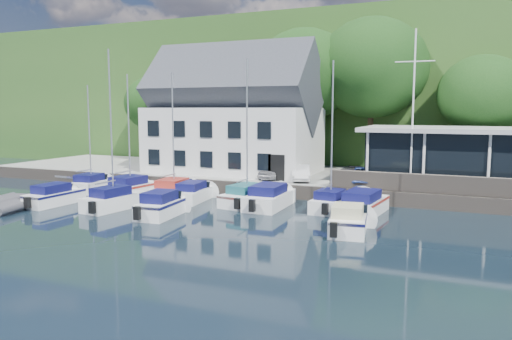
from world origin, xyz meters
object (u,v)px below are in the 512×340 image
object	(u,v)px
boat_r1_3	(193,191)
car_white	(301,173)
flagpole	(413,110)
boat_r1_2	(173,138)
boat_r1_0	(89,136)
boat_r2_4	(349,219)
harbor_building	(234,121)
boat_r1_5	(270,196)
boat_r1_1	(129,132)
boat_r1_7	(363,202)
dinghy_0	(6,199)
club_pavilion	(457,156)
car_blue	(363,176)
car_silver	(273,170)
car_dgrey	(348,176)
boat_r1_6	(332,144)
dinghy_1	(8,206)
boat_r2_2	(162,204)
boat_r1_4	(247,140)
boat_r2_0	(55,194)
boat_r2_1	(111,138)

from	to	relation	value
boat_r1_3	car_white	bearing A→B (deg)	38.07
flagpole	boat_r1_2	world-z (taller)	flagpole
boat_r1_0	boat_r2_4	distance (m)	22.25
harbor_building	boat_r1_5	bearing A→B (deg)	-52.16
boat_r1_1	boat_r1_7	world-z (taller)	boat_r1_1
boat_r1_1	dinghy_0	world-z (taller)	boat_r1_1
club_pavilion	boat_r1_1	bearing A→B (deg)	-158.12
car_blue	dinghy_0	world-z (taller)	car_blue
car_silver	boat_r2_4	world-z (taller)	car_silver
car_dgrey	boat_r1_2	size ratio (longest dim) A/B	0.44
boat_r1_6	dinghy_1	size ratio (longest dim) A/B	2.71
club_pavilion	boat_r1_3	world-z (taller)	club_pavilion
car_white	boat_r1_7	distance (m)	8.18
boat_r1_7	club_pavilion	bearing A→B (deg)	64.25
club_pavilion	boat_r1_2	size ratio (longest dim) A/B	1.51
boat_r2_2	boat_r2_4	size ratio (longest dim) A/B	1.11
boat_r1_3	boat_r1_7	bearing A→B (deg)	-5.47
boat_r1_1	car_silver	bearing A→B (deg)	43.43
boat_r1_1	boat_r1_4	bearing A→B (deg)	10.02
car_dgrey	boat_r2_0	size ratio (longest dim) A/B	0.64
boat_r1_5	dinghy_1	bearing A→B (deg)	-153.23
flagpole	boat_r1_3	distance (m)	16.04
boat_r2_0	car_dgrey	bearing A→B (deg)	33.20
club_pavilion	boat_r1_7	xyz separation A→B (m)	(-5.02, -8.22, -2.30)
club_pavilion	flagpole	xyz separation A→B (m)	(-2.83, -3.06, 3.30)
car_white	boat_r1_2	bearing A→B (deg)	-164.01
boat_r1_0	boat_r1_7	world-z (taller)	boat_r1_0
boat_r1_5	dinghy_1	size ratio (longest dim) A/B	2.25
car_white	boat_r1_4	distance (m)	6.59
boat_r1_3	boat_r1_6	xyz separation A→B (m)	(9.78, 0.32, 3.57)
dinghy_1	boat_r2_4	bearing A→B (deg)	-1.31
club_pavilion	car_white	world-z (taller)	club_pavilion
boat_r1_4	boat_r2_4	xyz separation A→B (m)	(8.01, -4.90, -3.59)
boat_r1_7	boat_r2_2	world-z (taller)	boat_r2_2
boat_r2_1	boat_r2_2	bearing A→B (deg)	-0.26
boat_r1_1	dinghy_0	distance (m)	9.31
boat_r1_1	boat_r2_1	world-z (taller)	boat_r1_1
club_pavilion	boat_r1_4	distance (m)	15.27
boat_r1_7	flagpole	bearing A→B (deg)	72.63
boat_r1_0	boat_r1_3	bearing A→B (deg)	-8.55
car_white	boat_r1_2	size ratio (longest dim) A/B	0.42
car_white	boat_r1_4	world-z (taller)	boat_r1_4
car_white	boat_r2_0	bearing A→B (deg)	-161.55
boat_r1_1	dinghy_1	distance (m)	9.41
boat_r2_1	harbor_building	bearing A→B (deg)	88.84
boat_r1_0	boat_r2_2	distance (m)	12.06
boat_r1_7	dinghy_1	distance (m)	22.12
car_dgrey	club_pavilion	bearing A→B (deg)	27.74
car_blue	boat_r2_0	size ratio (longest dim) A/B	0.64
boat_r1_3	dinghy_1	xyz separation A→B (m)	(-8.79, -7.81, -0.32)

